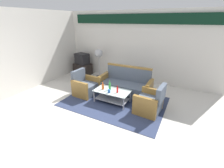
{
  "coord_description": "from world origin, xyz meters",
  "views": [
    {
      "loc": [
        2.0,
        -3.0,
        2.45
      ],
      "look_at": [
        0.03,
        0.75,
        0.65
      ],
      "focal_mm": 24.42,
      "sensor_mm": 36.0,
      "label": 1
    }
  ],
  "objects_px": {
    "television": "(82,59)",
    "couch": "(126,86)",
    "armchair_left": "(85,87)",
    "bottle_red": "(117,90)",
    "cup": "(109,91)",
    "bottle_green": "(110,86)",
    "tv_stand": "(83,69)",
    "pedestal_fan": "(99,55)",
    "coffee_table": "(112,95)",
    "bottle_orange": "(103,87)",
    "armchair_right": "(150,103)"
  },
  "relations": [
    {
      "from": "bottle_red",
      "to": "bottle_green",
      "type": "bearing_deg",
      "value": 165.75
    },
    {
      "from": "bottle_green",
      "to": "cup",
      "type": "distance_m",
      "value": 0.22
    },
    {
      "from": "coffee_table",
      "to": "cup",
      "type": "relative_size",
      "value": 11.0
    },
    {
      "from": "coffee_table",
      "to": "cup",
      "type": "distance_m",
      "value": 0.25
    },
    {
      "from": "bottle_red",
      "to": "bottle_orange",
      "type": "relative_size",
      "value": 0.96
    },
    {
      "from": "couch",
      "to": "armchair_right",
      "type": "height_order",
      "value": "couch"
    },
    {
      "from": "television",
      "to": "couch",
      "type": "bearing_deg",
      "value": 171.23
    },
    {
      "from": "armchair_left",
      "to": "tv_stand",
      "type": "bearing_deg",
      "value": -137.17
    },
    {
      "from": "bottle_red",
      "to": "cup",
      "type": "height_order",
      "value": "bottle_red"
    },
    {
      "from": "television",
      "to": "pedestal_fan",
      "type": "bearing_deg",
      "value": -164.7
    },
    {
      "from": "television",
      "to": "pedestal_fan",
      "type": "xyz_separation_m",
      "value": [
        0.9,
        0.05,
        0.25
      ]
    },
    {
      "from": "couch",
      "to": "bottle_green",
      "type": "height_order",
      "value": "couch"
    },
    {
      "from": "bottle_orange",
      "to": "television",
      "type": "relative_size",
      "value": 0.35
    },
    {
      "from": "coffee_table",
      "to": "bottle_orange",
      "type": "xyz_separation_m",
      "value": [
        -0.31,
        -0.04,
        0.23
      ]
    },
    {
      "from": "television",
      "to": "armchair_right",
      "type": "bearing_deg",
      "value": 166.91
    },
    {
      "from": "bottle_orange",
      "to": "couch",
      "type": "bearing_deg",
      "value": 60.56
    },
    {
      "from": "couch",
      "to": "armchair_right",
      "type": "distance_m",
      "value": 1.28
    },
    {
      "from": "bottle_red",
      "to": "pedestal_fan",
      "type": "bearing_deg",
      "value": 134.26
    },
    {
      "from": "armchair_left",
      "to": "coffee_table",
      "type": "bearing_deg",
      "value": 89.09
    },
    {
      "from": "pedestal_fan",
      "to": "bottle_green",
      "type": "bearing_deg",
      "value": -49.75
    },
    {
      "from": "armchair_right",
      "to": "armchair_left",
      "type": "bearing_deg",
      "value": 92.8
    },
    {
      "from": "armchair_right",
      "to": "bottle_green",
      "type": "relative_size",
      "value": 2.73
    },
    {
      "from": "armchair_left",
      "to": "television",
      "type": "xyz_separation_m",
      "value": [
        -1.41,
        1.69,
        0.47
      ]
    },
    {
      "from": "bottle_orange",
      "to": "cup",
      "type": "distance_m",
      "value": 0.31
    },
    {
      "from": "couch",
      "to": "pedestal_fan",
      "type": "bearing_deg",
      "value": -32.41
    },
    {
      "from": "coffee_table",
      "to": "bottle_red",
      "type": "bearing_deg",
      "value": -13.58
    },
    {
      "from": "coffee_table",
      "to": "tv_stand",
      "type": "height_order",
      "value": "tv_stand"
    },
    {
      "from": "bottle_red",
      "to": "tv_stand",
      "type": "distance_m",
      "value": 3.27
    },
    {
      "from": "armchair_right",
      "to": "tv_stand",
      "type": "bearing_deg",
      "value": 69.01
    },
    {
      "from": "cup",
      "to": "television",
      "type": "xyz_separation_m",
      "value": [
        -2.49,
        1.93,
        0.3
      ]
    },
    {
      "from": "couch",
      "to": "armchair_left",
      "type": "relative_size",
      "value": 2.13
    },
    {
      "from": "couch",
      "to": "bottle_red",
      "type": "xyz_separation_m",
      "value": [
        0.07,
        -0.8,
        0.18
      ]
    },
    {
      "from": "armchair_left",
      "to": "cup",
      "type": "xyz_separation_m",
      "value": [
        1.07,
        -0.24,
        0.17
      ]
    },
    {
      "from": "bottle_green",
      "to": "tv_stand",
      "type": "height_order",
      "value": "bottle_green"
    },
    {
      "from": "cup",
      "to": "tv_stand",
      "type": "bearing_deg",
      "value": 142.25
    },
    {
      "from": "armchair_left",
      "to": "bottle_orange",
      "type": "bearing_deg",
      "value": 84.54
    },
    {
      "from": "pedestal_fan",
      "to": "cup",
      "type": "bearing_deg",
      "value": -51.22
    },
    {
      "from": "armchair_left",
      "to": "bottle_green",
      "type": "bearing_deg",
      "value": 90.3
    },
    {
      "from": "tv_stand",
      "to": "couch",
      "type": "bearing_deg",
      "value": -21.0
    },
    {
      "from": "armchair_left",
      "to": "armchair_right",
      "type": "relative_size",
      "value": 1.0
    },
    {
      "from": "couch",
      "to": "television",
      "type": "bearing_deg",
      "value": -22.07
    },
    {
      "from": "bottle_orange",
      "to": "cup",
      "type": "bearing_deg",
      "value": -22.84
    },
    {
      "from": "couch",
      "to": "armchair_left",
      "type": "height_order",
      "value": "couch"
    },
    {
      "from": "bottle_green",
      "to": "coffee_table",
      "type": "bearing_deg",
      "value": -15.62
    },
    {
      "from": "television",
      "to": "pedestal_fan",
      "type": "height_order",
      "value": "pedestal_fan"
    },
    {
      "from": "bottle_green",
      "to": "armchair_left",
      "type": "bearing_deg",
      "value": 177.4
    },
    {
      "from": "armchair_left",
      "to": "cup",
      "type": "height_order",
      "value": "armchair_left"
    },
    {
      "from": "coffee_table",
      "to": "pedestal_fan",
      "type": "bearing_deg",
      "value": 131.61
    },
    {
      "from": "pedestal_fan",
      "to": "coffee_table",
      "type": "bearing_deg",
      "value": -48.39
    },
    {
      "from": "couch",
      "to": "bottle_red",
      "type": "relative_size",
      "value": 7.8
    }
  ]
}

